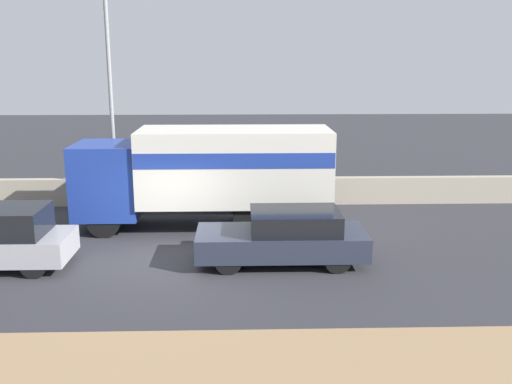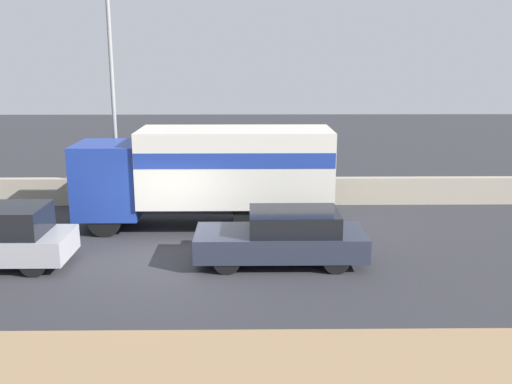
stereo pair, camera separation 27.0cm
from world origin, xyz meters
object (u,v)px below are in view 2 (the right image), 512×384
Objects in this scene: box_truck at (211,170)px; street_lamp at (112,88)px; car_hatchback at (284,237)px; car_sedan_second at (1,238)px.

street_lamp is at bearing -27.54° from box_truck.
car_sedan_second reaches higher than car_hatchback.
car_hatchback is (2.15, -3.36, -1.18)m from box_truck.
street_lamp is 1.69× the size of car_hatchback.
car_sedan_second is at bearing 33.16° from box_truck.
box_truck is 6.51m from car_sedan_second.
box_truck is at bearing -27.54° from street_lamp.
box_truck is at bearing -146.84° from car_sedan_second.
car_sedan_second is at bearing -110.03° from street_lamp.
street_lamp reaches higher than car_sedan_second.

